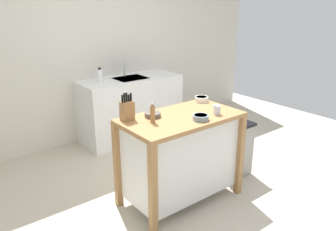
# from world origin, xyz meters

# --- Properties ---
(ground_plane) EXTENTS (6.93, 6.93, 0.00)m
(ground_plane) POSITION_xyz_m (0.00, 0.00, 0.00)
(ground_plane) COLOR #BCB29E
(ground_plane) RESTS_ON ground
(wall_back) EXTENTS (5.93, 0.10, 2.60)m
(wall_back) POSITION_xyz_m (0.00, 2.03, 1.30)
(wall_back) COLOR beige
(wall_back) RESTS_ON ground
(kitchen_island) EXTENTS (1.14, 0.63, 0.89)m
(kitchen_island) POSITION_xyz_m (-0.12, -0.02, 0.50)
(kitchen_island) COLOR #9E7042
(kitchen_island) RESTS_ON ground
(knife_block) EXTENTS (0.11, 0.09, 0.25)m
(knife_block) POSITION_xyz_m (-0.57, 0.20, 0.98)
(knife_block) COLOR #9E7042
(knife_block) RESTS_ON kitchen_island
(bowl_ceramic_small) EXTENTS (0.15, 0.15, 0.05)m
(bowl_ceramic_small) POSITION_xyz_m (-0.05, -0.21, 0.92)
(bowl_ceramic_small) COLOR gray
(bowl_ceramic_small) RESTS_ON kitchen_island
(bowl_ceramic_wide) EXTENTS (0.15, 0.15, 0.04)m
(bowl_ceramic_wide) POSITION_xyz_m (-0.34, 0.12, 0.91)
(bowl_ceramic_wide) COLOR #564C47
(bowl_ceramic_wide) RESTS_ON kitchen_island
(bowl_stoneware_deep) EXTENTS (0.14, 0.14, 0.05)m
(bowl_stoneware_deep) POSITION_xyz_m (0.35, 0.20, 0.92)
(bowl_stoneware_deep) COLOR silver
(bowl_stoneware_deep) RESTS_ON kitchen_island
(drinking_cup) EXTENTS (0.07, 0.07, 0.09)m
(drinking_cup) POSITION_xyz_m (0.17, -0.20, 0.93)
(drinking_cup) COLOR silver
(drinking_cup) RESTS_ON kitchen_island
(pepper_grinder) EXTENTS (0.04, 0.04, 0.18)m
(pepper_grinder) POSITION_xyz_m (-0.43, -0.00, 0.98)
(pepper_grinder) COLOR #9E7042
(pepper_grinder) RESTS_ON kitchen_island
(trash_bin) EXTENTS (0.36, 0.28, 0.63)m
(trash_bin) POSITION_xyz_m (0.69, -0.02, 0.32)
(trash_bin) COLOR gray
(trash_bin) RESTS_ON ground
(sink_counter) EXTENTS (1.45, 0.60, 0.89)m
(sink_counter) POSITION_xyz_m (0.38, 1.68, 0.45)
(sink_counter) COLOR silver
(sink_counter) RESTS_ON ground
(sink_faucet) EXTENTS (0.02, 0.02, 0.22)m
(sink_faucet) POSITION_xyz_m (0.38, 1.82, 1.00)
(sink_faucet) COLOR #B7BCC1
(sink_faucet) RESTS_ON sink_counter
(bottle_dish_soap) EXTENTS (0.07, 0.07, 0.20)m
(bottle_dish_soap) POSITION_xyz_m (-0.06, 1.70, 0.98)
(bottle_dish_soap) COLOR white
(bottle_dish_soap) RESTS_ON sink_counter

